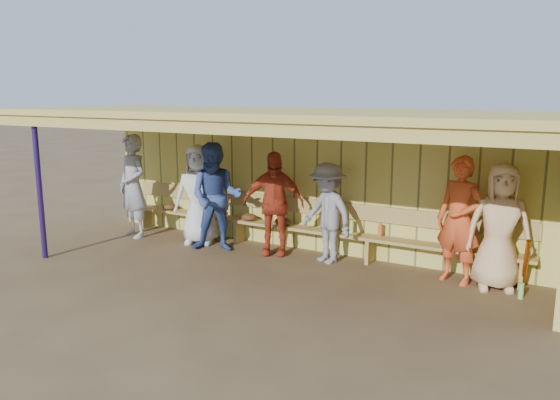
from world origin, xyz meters
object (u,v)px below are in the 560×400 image
(player_e, at_px, (327,213))
(bench, at_px, (302,222))
(player_b, at_px, (199,194))
(player_h, at_px, (499,227))
(player_g, at_px, (459,220))
(player_a, at_px, (133,186))
(player_d, at_px, (273,203))
(player_c, at_px, (216,197))

(player_e, height_order, bench, player_e)
(player_b, relative_size, player_h, 1.02)
(player_g, relative_size, player_h, 1.04)
(player_a, xyz_separation_m, player_h, (6.56, 0.41, -0.09))
(player_d, bearing_deg, player_a, 163.69)
(player_e, xyz_separation_m, player_g, (2.08, 0.05, 0.11))
(bench, bearing_deg, player_h, -5.32)
(player_b, xyz_separation_m, player_g, (4.62, 0.16, 0.02))
(player_c, bearing_deg, player_d, -7.21)
(player_e, bearing_deg, player_g, 24.78)
(player_b, bearing_deg, bench, -5.89)
(bench, bearing_deg, player_d, -130.53)
(player_c, xyz_separation_m, player_g, (4.07, 0.38, -0.02))
(player_d, distance_m, player_e, 0.99)
(player_d, bearing_deg, player_g, -20.75)
(player_e, bearing_deg, player_d, -153.80)
(player_d, bearing_deg, bench, 27.01)
(player_a, relative_size, player_b, 1.08)
(player_d, bearing_deg, player_b, 160.15)
(player_b, xyz_separation_m, bench, (1.89, 0.47, -0.39))
(player_b, xyz_separation_m, player_h, (5.17, 0.16, -0.02))
(player_d, bearing_deg, player_e, -19.79)
(player_h, bearing_deg, player_e, 163.22)
(player_e, bearing_deg, player_a, -151.19)
(player_a, xyz_separation_m, player_d, (2.94, 0.32, -0.10))
(player_h, relative_size, bench, 0.24)
(player_b, distance_m, bench, 1.98)
(player_b, height_order, player_d, player_b)
(player_a, xyz_separation_m, bench, (3.28, 0.71, -0.47))
(player_c, bearing_deg, player_b, 134.37)
(player_a, distance_m, player_d, 2.96)
(player_e, relative_size, player_h, 0.91)
(player_d, bearing_deg, player_h, -21.01)
(player_d, xyz_separation_m, player_e, (0.99, 0.05, -0.07))
(player_c, xyz_separation_m, bench, (1.34, 0.69, -0.43))
(player_c, xyz_separation_m, player_h, (4.62, 0.38, -0.05))
(player_g, bearing_deg, bench, -169.39)
(player_d, relative_size, bench, 0.24)
(bench, bearing_deg, player_b, -166.10)
(player_a, distance_m, player_c, 1.94)
(player_e, relative_size, player_g, 0.88)
(player_e, distance_m, player_g, 2.09)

